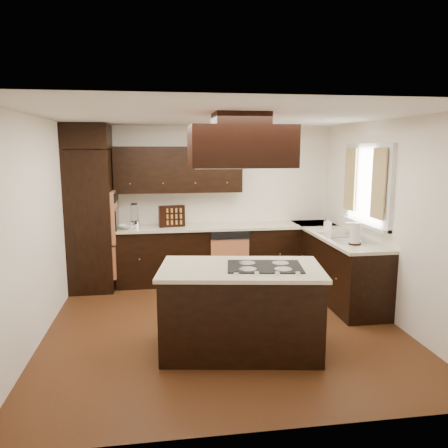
{
  "coord_description": "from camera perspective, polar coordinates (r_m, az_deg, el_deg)",
  "views": [
    {
      "loc": [
        -0.74,
        -5.04,
        2.14
      ],
      "look_at": [
        0.1,
        0.6,
        1.15
      ],
      "focal_mm": 35.0,
      "sensor_mm": 36.0,
      "label": 1
    }
  ],
  "objects": [
    {
      "name": "floor",
      "position": [
        5.53,
        -0.12,
        -13.02
      ],
      "size": [
        4.2,
        4.2,
        0.02
      ],
      "primitive_type": "cube",
      "color": "brown",
      "rests_on": "ground"
    },
    {
      "name": "wall_left",
      "position": [
        5.3,
        -23.31,
        -0.63
      ],
      "size": [
        0.02,
        4.2,
        2.5
      ],
      "primitive_type": "cube",
      "color": "white",
      "rests_on": "ground"
    },
    {
      "name": "window_frame",
      "position": [
        6.28,
        18.22,
        4.88
      ],
      "size": [
        0.06,
        1.32,
        1.12
      ],
      "primitive_type": "cube",
      "color": "silver",
      "rests_on": "wall_right"
    },
    {
      "name": "countertop_right",
      "position": [
        6.58,
        14.29,
        -1.34
      ],
      "size": [
        0.63,
        2.4,
        0.04
      ],
      "primitive_type": "cube",
      "color": "beige",
      "rests_on": "base_cabinets_right"
    },
    {
      "name": "oven_column",
      "position": [
        6.91,
        -16.96,
        0.42
      ],
      "size": [
        0.65,
        0.75,
        2.12
      ],
      "primitive_type": "cube",
      "color": "black",
      "rests_on": "floor"
    },
    {
      "name": "upper_cabinets",
      "position": [
        6.99,
        -5.95,
        7.08
      ],
      "size": [
        2.0,
        0.34,
        0.72
      ],
      "primitive_type": "cube",
      "color": "black",
      "rests_on": "wall_back"
    },
    {
      "name": "blender_base",
      "position": [
        6.95,
        -11.56,
        -0.06
      ],
      "size": [
        0.15,
        0.15,
        0.1
      ],
      "primitive_type": "cylinder",
      "color": "silver",
      "rests_on": "countertop_back"
    },
    {
      "name": "soap_bottle",
      "position": [
        6.79,
        13.4,
        0.06
      ],
      "size": [
        0.1,
        0.1,
        0.19
      ],
      "primitive_type": "imported",
      "rotation": [
        0.0,
        0.0,
        0.14
      ],
      "color": "silver",
      "rests_on": "countertop_right"
    },
    {
      "name": "wall_right",
      "position": [
        5.86,
        20.75,
        0.46
      ],
      "size": [
        0.02,
        4.2,
        2.5
      ],
      "primitive_type": "cube",
      "color": "white",
      "rests_on": "ground"
    },
    {
      "name": "island",
      "position": [
        4.73,
        2.18,
        -11.24
      ],
      "size": [
        1.75,
        1.13,
        0.88
      ],
      "primitive_type": "cube",
      "rotation": [
        0.0,
        0.0,
        -0.16
      ],
      "color": "black",
      "rests_on": "floor"
    },
    {
      "name": "dishwasher_front",
      "position": [
        6.86,
        0.78,
        -4.88
      ],
      "size": [
        0.6,
        0.05,
        0.72
      ],
      "primitive_type": "cube",
      "color": "#D27D4B",
      "rests_on": "floor"
    },
    {
      "name": "range_hood",
      "position": [
        4.57,
        2.15,
        10.08
      ],
      "size": [
        1.05,
        0.72,
        0.42
      ],
      "primitive_type": "cube",
      "color": "black",
      "rests_on": "ceiling"
    },
    {
      "name": "blender_pitcher",
      "position": [
        6.92,
        -11.61,
        1.41
      ],
      "size": [
        0.13,
        0.13,
        0.26
      ],
      "primitive_type": "cone",
      "color": "silver",
      "rests_on": "blender_base"
    },
    {
      "name": "paper_towel",
      "position": [
        5.83,
        16.77,
        -1.21
      ],
      "size": [
        0.18,
        0.18,
        0.29
      ],
      "primitive_type": "cylinder",
      "rotation": [
        0.0,
        0.0,
        -0.43
      ],
      "color": "silver",
      "rests_on": "countertop_right"
    },
    {
      "name": "ceiling",
      "position": [
        5.11,
        -0.13,
        13.99
      ],
      "size": [
        4.2,
        4.2,
        0.02
      ],
      "primitive_type": "cube",
      "color": "silver",
      "rests_on": "ground"
    },
    {
      "name": "wall_back",
      "position": [
        7.25,
        -2.54,
        2.78
      ],
      "size": [
        4.2,
        0.02,
        2.5
      ],
      "primitive_type": "cube",
      "color": "white",
      "rests_on": "ground"
    },
    {
      "name": "curtain_left",
      "position": [
        5.87,
        19.55,
        4.98
      ],
      "size": [
        0.02,
        0.34,
        0.9
      ],
      "primitive_type": "cube",
      "color": "beige",
      "rests_on": "wall_right"
    },
    {
      "name": "cooktop",
      "position": [
        4.59,
        5.32,
        -5.54
      ],
      "size": [
        0.84,
        0.63,
        0.01
      ],
      "primitive_type": "cube",
      "rotation": [
        0.0,
        0.0,
        -0.16
      ],
      "color": "black",
      "rests_on": "island_top"
    },
    {
      "name": "wall_front",
      "position": [
        3.15,
        5.47,
        -6.6
      ],
      "size": [
        4.2,
        0.02,
        2.5
      ],
      "primitive_type": "cube",
      "color": "white",
      "rests_on": "ground"
    },
    {
      "name": "sink_rim",
      "position": [
        6.26,
        15.65,
        -1.72
      ],
      "size": [
        0.52,
        0.84,
        0.01
      ],
      "primitive_type": "cube",
      "color": "silver",
      "rests_on": "countertop_right"
    },
    {
      "name": "countertop_back",
      "position": [
        6.98,
        -1.95,
        -0.39
      ],
      "size": [
        2.93,
        0.63,
        0.04
      ],
      "primitive_type": "cube",
      "color": "beige",
      "rests_on": "base_cabinets_back"
    },
    {
      "name": "curtain_right",
      "position": [
        6.63,
        16.16,
        5.65
      ],
      "size": [
        0.02,
        0.34,
        0.9
      ],
      "primitive_type": "cube",
      "color": "beige",
      "rests_on": "wall_right"
    },
    {
      "name": "base_cabinets_right",
      "position": [
        6.68,
        14.24,
        -5.2
      ],
      "size": [
        0.6,
        2.4,
        0.88
      ],
      "primitive_type": "cube",
      "color": "black",
      "rests_on": "floor"
    },
    {
      "name": "island_top",
      "position": [
        4.58,
        2.22,
        -5.87
      ],
      "size": [
        1.82,
        1.2,
        0.04
      ],
      "primitive_type": "cube",
      "rotation": [
        0.0,
        0.0,
        -0.16
      ],
      "color": "beige",
      "rests_on": "island"
    },
    {
      "name": "mixing_bowl",
      "position": [
        6.86,
        -12.48,
        -0.37
      ],
      "size": [
        0.34,
        0.34,
        0.06
      ],
      "primitive_type": "imported",
      "rotation": [
        0.0,
        0.0,
        -0.4
      ],
      "color": "silver",
      "rests_on": "countertop_back"
    },
    {
      "name": "window_pane",
      "position": [
        6.29,
        18.45,
        4.87
      ],
      "size": [
        0.0,
        1.2,
        1.0
      ],
      "primitive_type": "cube",
      "color": "white",
      "rests_on": "wall_right"
    },
    {
      "name": "hood_duct",
      "position": [
        4.58,
        2.17,
        13.53
      ],
      "size": [
        0.55,
        0.5,
        0.13
      ],
      "primitive_type": "cube",
      "color": "black",
      "rests_on": "ceiling"
    },
    {
      "name": "spice_rack",
      "position": [
        6.91,
        -6.84,
        1.02
      ],
      "size": [
        0.42,
        0.17,
        0.34
      ],
      "primitive_type": "cube",
      "rotation": [
        0.0,
        0.0,
        0.19
      ],
      "color": "black",
      "rests_on": "countertop_back"
    },
    {
      "name": "wall_oven_face",
      "position": [
        6.86,
        -14.09,
        1.0
      ],
      "size": [
        0.05,
        0.62,
        0.78
      ],
      "primitive_type": "cube",
      "color": "#D27D4B",
      "rests_on": "oven_column"
    },
    {
      "name": "base_cabinets_back",
      "position": [
        7.09,
        -1.95,
        -4.03
      ],
      "size": [
        2.93,
        0.6,
        0.88
      ],
      "primitive_type": "cube",
      "color": "black",
      "rests_on": "floor"
    }
  ]
}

